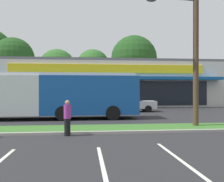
% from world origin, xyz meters
% --- Properties ---
extents(grass_median, '(56.00, 2.20, 0.12)m').
position_xyz_m(grass_median, '(0.00, 14.00, 0.06)').
color(grass_median, '#386B28').
rests_on(grass_median, ground_plane).
extents(curb_lip, '(56.00, 0.24, 0.12)m').
position_xyz_m(curb_lip, '(0.00, 12.78, 0.06)').
color(curb_lip, '#99968C').
rests_on(curb_lip, ground_plane).
extents(parking_stripe_1, '(0.12, 4.80, 0.01)m').
position_xyz_m(parking_stripe_1, '(0.55, 7.56, 0.00)').
color(parking_stripe_1, silver).
rests_on(parking_stripe_1, ground_plane).
extents(parking_stripe_2, '(0.12, 4.80, 0.01)m').
position_xyz_m(parking_stripe_2, '(2.87, 7.93, 0.00)').
color(parking_stripe_2, silver).
rests_on(parking_stripe_2, ground_plane).
extents(storefront_building, '(28.30, 14.18, 5.82)m').
position_xyz_m(storefront_building, '(2.80, 36.42, 2.91)').
color(storefront_building, beige).
rests_on(storefront_building, ground_plane).
extents(tree_mid_left, '(6.73, 6.73, 10.50)m').
position_xyz_m(tree_mid_left, '(-11.48, 43.09, 7.12)').
color(tree_mid_left, '#473323').
rests_on(tree_mid_left, ground_plane).
extents(tree_mid, '(6.36, 6.36, 9.19)m').
position_xyz_m(tree_mid, '(-4.79, 45.82, 6.00)').
color(tree_mid, '#473323').
rests_on(tree_mid, ground_plane).
extents(tree_mid_right, '(6.07, 6.07, 9.46)m').
position_xyz_m(tree_mid_right, '(1.46, 47.09, 6.41)').
color(tree_mid_right, '#473323').
rests_on(tree_mid_right, ground_plane).
extents(tree_right, '(7.87, 7.87, 11.44)m').
position_xyz_m(tree_right, '(8.43, 43.89, 7.50)').
color(tree_right, '#473323').
rests_on(tree_right, ground_plane).
extents(utility_pole, '(3.06, 2.40, 9.72)m').
position_xyz_m(utility_pole, '(5.98, 14.18, 5.20)').
color(utility_pole, '#4C3826').
rests_on(utility_pole, ground_plane).
extents(city_bus, '(12.37, 2.83, 3.25)m').
position_xyz_m(city_bus, '(-2.37, 19.11, 1.77)').
color(city_bus, '#144793').
rests_on(city_bus, ground_plane).
extents(car_0, '(4.50, 1.87, 1.49)m').
position_xyz_m(car_0, '(4.40, 24.48, 0.77)').
color(car_0, '#B7B7BC').
rests_on(car_0, ground_plane).
extents(pedestrian_near_bench, '(0.32, 0.32, 1.61)m').
position_xyz_m(pedestrian_near_bench, '(-0.73, 12.42, 0.81)').
color(pedestrian_near_bench, black).
rests_on(pedestrian_near_bench, ground_plane).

